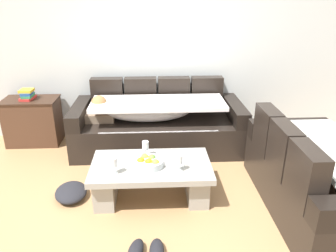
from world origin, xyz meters
The scene contains 14 objects.
ground_plane centered at (0.00, 0.00, 0.00)m, with size 14.00×14.00×0.00m, color #A97D51.
back_wall centered at (0.00, 2.15, 1.35)m, with size 9.00×0.10×2.70m, color silver.
couch_along_wall centered at (-0.08, 1.62, 0.33)m, with size 2.22×0.92×0.88m.
couch_near_window centered at (1.43, 0.18, 0.33)m, with size 0.92×1.71×0.88m.
coffee_table centered at (-0.15, 0.45, 0.24)m, with size 1.20×0.68×0.38m.
fruit_bowl centered at (-0.17, 0.41, 0.42)m, with size 0.28×0.28×0.10m.
wine_glass_near_left centered at (-0.49, 0.29, 0.50)m, with size 0.07×0.07×0.17m.
wine_glass_near_right centered at (0.12, 0.31, 0.50)m, with size 0.07×0.07×0.17m.
wine_glass_far_back centered at (-0.20, 0.63, 0.50)m, with size 0.07×0.07×0.17m.
open_magazine centered at (0.06, 0.49, 0.39)m, with size 0.28×0.21×0.01m, color white.
side_cabinet centered at (-1.77, 1.85, 0.32)m, with size 0.72×0.44×0.64m.
book_stack_on_cabinet centered at (-1.79, 1.84, 0.71)m, with size 0.18×0.24×0.14m.
pair_of_shoes centered at (-0.19, -0.37, 0.04)m, with size 0.32×0.29×0.09m.
crumpled_garment centered at (-0.98, 0.47, 0.06)m, with size 0.40×0.32×0.12m, color #232328.
Camera 1 is at (-0.12, -2.41, 1.98)m, focal length 34.71 mm.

